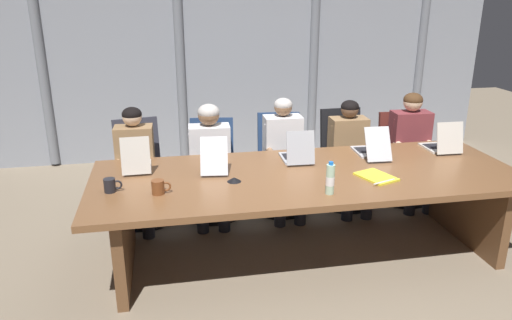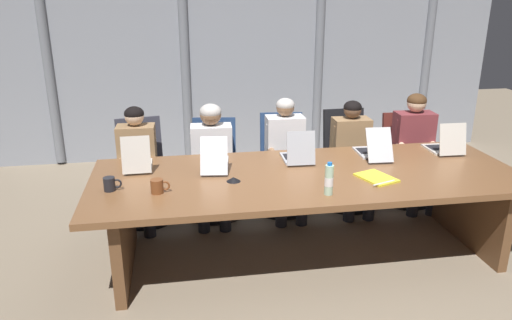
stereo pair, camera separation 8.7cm
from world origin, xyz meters
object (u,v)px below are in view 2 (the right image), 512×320
(office_chair_right_end, at_px, (405,168))
(person_left_end, at_px, (137,161))
(laptop_left_end, at_px, (138,162))
(laptop_left_mid, at_px, (215,161))
(laptop_right_end, at_px, (444,146))
(spiral_notepad, at_px, (377,178))
(person_center, at_px, (286,152))
(office_chair_left_mid, at_px, (214,179))
(laptop_right_mid, at_px, (372,150))
(conference_mic_left_side, at_px, (233,179))
(coffee_mug_near, at_px, (110,184))
(office_chair_center, at_px, (282,174))
(person_right_mid, at_px, (353,151))
(person_left_mid, at_px, (212,155))
(office_chair_left_end, at_px, (144,182))
(coffee_mug_far, at_px, (158,186))
(office_chair_right_mid, at_px, (347,170))
(laptop_center, at_px, (298,155))
(water_bottle_primary, at_px, (329,180))
(person_right_end, at_px, (416,144))

(office_chair_right_end, height_order, person_left_end, person_left_end)
(laptop_left_end, relative_size, person_left_end, 0.34)
(laptop_left_mid, bearing_deg, laptop_right_end, -81.17)
(spiral_notepad, bearing_deg, person_center, 94.67)
(office_chair_left_mid, bearing_deg, laptop_right_mid, 71.53)
(laptop_right_end, xyz_separation_m, spiral_notepad, (-0.88, -0.54, -0.05))
(conference_mic_left_side, bearing_deg, coffee_mug_near, -177.95)
(laptop_left_mid, distance_m, office_chair_right_end, 2.26)
(office_chair_center, bearing_deg, person_right_mid, 82.04)
(laptop_left_end, relative_size, conference_mic_left_side, 3.45)
(person_left_mid, bearing_deg, office_chair_left_end, -100.52)
(coffee_mug_near, relative_size, conference_mic_left_side, 1.21)
(office_chair_left_mid, bearing_deg, laptop_right_end, 79.79)
(coffee_mug_far, bearing_deg, office_chair_left_mid, 67.38)
(laptop_left_end, bearing_deg, office_chair_right_mid, -73.09)
(laptop_center, relative_size, coffee_mug_near, 2.81)
(laptop_right_mid, xyz_separation_m, person_left_end, (-2.09, 0.51, -0.16))
(office_chair_left_mid, bearing_deg, laptop_left_end, -37.45)
(laptop_center, distance_m, laptop_right_mid, 0.69)
(office_chair_left_end, relative_size, office_chair_left_mid, 1.03)
(water_bottle_primary, distance_m, spiral_notepad, 0.53)
(coffee_mug_near, distance_m, spiral_notepad, 2.03)
(laptop_right_mid, xyz_separation_m, office_chair_left_end, (-2.05, 0.67, -0.43))
(laptop_left_mid, xyz_separation_m, coffee_mug_near, (-0.81, -0.38, -0.01))
(laptop_left_end, distance_m, office_chair_left_end, 0.81)
(coffee_mug_far, height_order, conference_mic_left_side, coffee_mug_far)
(water_bottle_primary, bearing_deg, spiral_notepad, 26.57)
(person_right_end, bearing_deg, office_chair_left_mid, -91.10)
(office_chair_left_end, distance_m, coffee_mug_near, 1.20)
(laptop_right_end, height_order, office_chair_right_mid, laptop_right_end)
(laptop_center, relative_size, laptop_right_mid, 0.78)
(laptop_right_end, xyz_separation_m, office_chair_right_mid, (-0.66, 0.67, -0.43))
(office_chair_right_end, bearing_deg, person_right_mid, -73.60)
(person_right_end, bearing_deg, laptop_center, -65.31)
(person_left_mid, bearing_deg, laptop_center, 55.19)
(laptop_right_end, distance_m, person_right_end, 0.53)
(laptop_right_mid, xyz_separation_m, office_chair_left_mid, (-1.36, 0.67, -0.44))
(laptop_right_mid, distance_m, person_right_mid, 0.53)
(laptop_left_mid, xyz_separation_m, office_chair_left_end, (-0.65, 0.73, -0.44))
(office_chair_right_end, bearing_deg, coffee_mug_near, -66.40)
(person_center, distance_m, coffee_mug_near, 1.82)
(office_chair_right_end, relative_size, person_center, 0.78)
(laptop_left_mid, distance_m, person_right_mid, 1.54)
(laptop_left_mid, xyz_separation_m, office_chair_left_mid, (0.05, 0.73, -0.44))
(water_bottle_primary, bearing_deg, person_left_end, 138.43)
(office_chair_right_mid, bearing_deg, person_right_end, 74.28)
(laptop_left_mid, xyz_separation_m, laptop_center, (0.72, 0.03, 0.00))
(laptop_center, height_order, conference_mic_left_side, laptop_center)
(conference_mic_left_side, bearing_deg, office_chair_left_end, 125.04)
(laptop_left_mid, height_order, office_chair_right_mid, laptop_left_mid)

